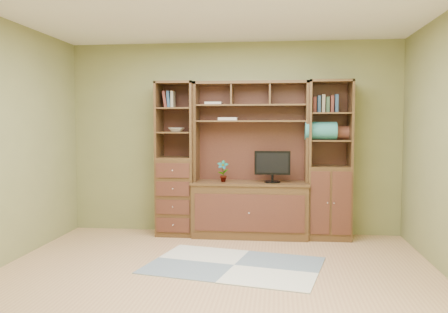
# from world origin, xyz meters

# --- Properties ---
(room) EXTENTS (4.60, 4.10, 2.64)m
(room) POSITION_xyz_m (0.00, 0.00, 1.30)
(room) COLOR tan
(room) RESTS_ON ground
(center_hutch) EXTENTS (1.54, 0.53, 2.05)m
(center_hutch) POSITION_xyz_m (0.25, 1.73, 1.02)
(center_hutch) COLOR #4A3019
(center_hutch) RESTS_ON ground
(left_tower) EXTENTS (0.50, 0.45, 2.05)m
(left_tower) POSITION_xyz_m (-0.75, 1.77, 1.02)
(left_tower) COLOR #4A3019
(left_tower) RESTS_ON ground
(right_tower) EXTENTS (0.55, 0.45, 2.05)m
(right_tower) POSITION_xyz_m (1.28, 1.77, 1.02)
(right_tower) COLOR #4A3019
(right_tower) RESTS_ON ground
(rug) EXTENTS (1.97, 1.52, 0.01)m
(rug) POSITION_xyz_m (0.16, 0.40, 0.01)
(rug) COLOR #A6ABAB
(rug) RESTS_ON ground
(monitor) EXTENTS (0.47, 0.21, 0.57)m
(monitor) POSITION_xyz_m (0.54, 1.70, 1.01)
(monitor) COLOR black
(monitor) RESTS_ON center_hutch
(orchid) EXTENTS (0.15, 0.10, 0.28)m
(orchid) POSITION_xyz_m (-0.11, 1.70, 0.87)
(orchid) COLOR #995933
(orchid) RESTS_ON center_hutch
(magazines) EXTENTS (0.25, 0.18, 0.04)m
(magazines) POSITION_xyz_m (-0.05, 1.82, 1.56)
(magazines) COLOR #BFB0A2
(magazines) RESTS_ON center_hutch
(bowl) EXTENTS (0.22, 0.22, 0.05)m
(bowl) POSITION_xyz_m (-0.74, 1.77, 1.42)
(bowl) COLOR beige
(bowl) RESTS_ON left_tower
(blanket_teal) EXTENTS (0.40, 0.23, 0.23)m
(blanket_teal) POSITION_xyz_m (1.16, 1.73, 1.41)
(blanket_teal) COLOR teal
(blanket_teal) RESTS_ON right_tower
(blanket_red) EXTENTS (0.32, 0.18, 0.18)m
(blanket_red) POSITION_xyz_m (1.42, 1.85, 1.38)
(blanket_red) COLOR brown
(blanket_red) RESTS_ON right_tower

